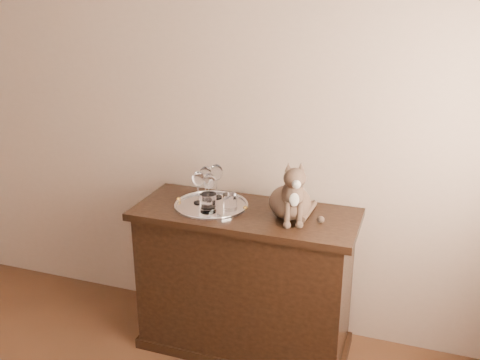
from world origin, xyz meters
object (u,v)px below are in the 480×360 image
object	(u,v)px
tumbler_c	(230,202)
wine_glass_c	(198,187)
sideboard	(245,281)
wine_glass_d	(209,189)
tray	(211,206)
cat	(290,187)
wine_glass_b	(216,181)
tumbler_b	(208,203)
wine_glass_a	(206,182)

from	to	relation	value
tumbler_c	wine_glass_c	bearing A→B (deg)	172.46
sideboard	wine_glass_d	xyz separation A→B (m)	(-0.20, -0.01, 0.52)
tray	cat	size ratio (longest dim) A/B	1.20
wine_glass_d	tumbler_c	world-z (taller)	wine_glass_d
tray	wine_glass_b	size ratio (longest dim) A/B	2.04
tumbler_b	sideboard	bearing A→B (deg)	26.74
tray	wine_glass_b	distance (m)	0.16
wine_glass_a	tray	bearing A→B (deg)	-52.89
wine_glass_c	wine_glass_d	world-z (taller)	wine_glass_d
tray	tumbler_b	bearing A→B (deg)	-78.43
wine_glass_b	wine_glass_c	size ratio (longest dim) A/B	1.08
wine_glass_a	wine_glass_b	world-z (taller)	wine_glass_b
sideboard	wine_glass_d	size ratio (longest dim) A/B	6.54
wine_glass_c	tumbler_c	world-z (taller)	wine_glass_c
tumbler_b	cat	size ratio (longest dim) A/B	0.30
tumbler_c	tray	bearing A→B (deg)	172.06
wine_glass_c	tumbler_b	distance (m)	0.14
wine_glass_b	wine_glass_d	bearing A→B (deg)	-87.21
tray	tumbler_b	xyz separation A→B (m)	(0.02, -0.09, 0.05)
wine_glass_a	tumbler_b	xyz separation A→B (m)	(0.08, -0.17, -0.04)
sideboard	tumbler_b	xyz separation A→B (m)	(-0.18, -0.09, 0.48)
sideboard	tumbler_b	size ratio (longest dim) A/B	11.99
wine_glass_a	wine_glass_c	world-z (taller)	wine_glass_a
sideboard	wine_glass_a	world-z (taller)	wine_glass_a
wine_glass_c	tumbler_c	xyz separation A→B (m)	(0.19, -0.03, -0.05)
sideboard	wine_glass_b	world-z (taller)	wine_glass_b
tumbler_b	wine_glass_d	bearing A→B (deg)	108.60
wine_glass_c	wine_glass_a	bearing A→B (deg)	81.74
sideboard	wine_glass_d	bearing A→B (deg)	-178.17
cat	wine_glass_a	bearing A→B (deg)	148.17
wine_glass_c	cat	world-z (taller)	cat
wine_glass_a	tumbler_c	xyz separation A→B (m)	(0.18, -0.10, -0.05)
tumbler_b	wine_glass_c	bearing A→B (deg)	135.11
wine_glass_b	tumbler_c	distance (m)	0.19
tray	wine_glass_d	distance (m)	0.10
wine_glass_d	tumbler_b	xyz separation A→B (m)	(0.03, -0.08, -0.04)
tumbler_b	wine_glass_a	bearing A→B (deg)	115.84
wine_glass_b	tumbler_b	distance (m)	0.21
wine_glass_d	cat	world-z (taller)	cat
tray	tumbler_b	distance (m)	0.10
sideboard	wine_glass_b	xyz separation A→B (m)	(-0.21, 0.11, 0.53)
wine_glass_a	tumbler_b	world-z (taller)	wine_glass_a
wine_glass_c	wine_glass_d	bearing A→B (deg)	-10.57
tray	wine_glass_b	xyz separation A→B (m)	(-0.02, 0.12, 0.10)
wine_glass_a	cat	size ratio (longest dim) A/B	0.56
sideboard	tray	world-z (taller)	tray
wine_glass_d	tray	bearing A→B (deg)	17.10
wine_glass_b	tumbler_c	xyz separation A→B (m)	(0.13, -0.13, -0.06)
wine_glass_a	tumbler_b	size ratio (longest dim) A/B	1.87
sideboard	tray	distance (m)	0.47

